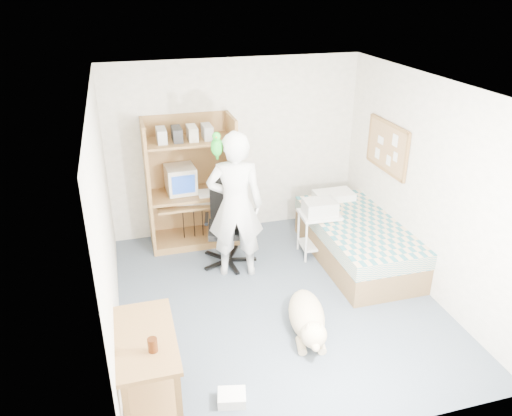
# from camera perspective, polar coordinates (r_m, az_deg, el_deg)

# --- Properties ---
(floor) EXTENTS (4.00, 4.00, 0.00)m
(floor) POSITION_cam_1_polar(r_m,az_deg,el_deg) (5.99, 2.39, -10.45)
(floor) COLOR #4D5A68
(floor) RESTS_ON ground
(wall_back) EXTENTS (3.60, 0.02, 2.50)m
(wall_back) POSITION_cam_1_polar(r_m,az_deg,el_deg) (7.16, -2.37, 6.89)
(wall_back) COLOR beige
(wall_back) RESTS_ON floor
(wall_right) EXTENTS (0.02, 4.00, 2.50)m
(wall_right) POSITION_cam_1_polar(r_m,az_deg,el_deg) (6.13, 18.84, 2.35)
(wall_right) COLOR beige
(wall_right) RESTS_ON floor
(wall_left) EXTENTS (0.02, 4.00, 2.50)m
(wall_left) POSITION_cam_1_polar(r_m,az_deg,el_deg) (5.14, -16.83, -1.77)
(wall_left) COLOR beige
(wall_left) RESTS_ON floor
(ceiling) EXTENTS (3.60, 4.00, 0.02)m
(ceiling) POSITION_cam_1_polar(r_m,az_deg,el_deg) (4.98, 2.91, 13.70)
(ceiling) COLOR white
(ceiling) RESTS_ON wall_back
(computer_hutch) EXTENTS (1.20, 0.63, 1.80)m
(computer_hutch) POSITION_cam_1_polar(r_m,az_deg,el_deg) (6.95, -7.42, 2.34)
(computer_hutch) COLOR brown
(computer_hutch) RESTS_ON floor
(bed) EXTENTS (1.02, 2.02, 0.66)m
(bed) POSITION_cam_1_polar(r_m,az_deg,el_deg) (6.77, 11.37, -3.62)
(bed) COLOR brown
(bed) RESTS_ON floor
(side_desk) EXTENTS (0.50, 1.00, 0.75)m
(side_desk) POSITION_cam_1_polar(r_m,az_deg,el_deg) (4.54, -12.25, -16.68)
(side_desk) COLOR brown
(side_desk) RESTS_ON floor
(corkboard) EXTENTS (0.04, 0.94, 0.66)m
(corkboard) POSITION_cam_1_polar(r_m,az_deg,el_deg) (6.76, 14.75, 6.76)
(corkboard) COLOR olive
(corkboard) RESTS_ON wall_right
(office_chair) EXTENTS (0.64, 0.64, 1.13)m
(office_chair) POSITION_cam_1_polar(r_m,az_deg,el_deg) (6.56, -3.24, -2.94)
(office_chair) COLOR black
(office_chair) RESTS_ON floor
(person) EXTENTS (0.76, 0.58, 1.88)m
(person) POSITION_cam_1_polar(r_m,az_deg,el_deg) (6.06, -2.38, 0.26)
(person) COLOR silver
(person) RESTS_ON floor
(parrot) EXTENTS (0.14, 0.24, 0.38)m
(parrot) POSITION_cam_1_polar(r_m,az_deg,el_deg) (5.75, -4.51, 7.16)
(parrot) COLOR #159424
(parrot) RESTS_ON person
(dog) EXTENTS (0.53, 1.16, 0.44)m
(dog) POSITION_cam_1_polar(r_m,az_deg,el_deg) (5.43, 5.90, -12.34)
(dog) COLOR beige
(dog) RESTS_ON floor
(printer_cart) EXTENTS (0.54, 0.44, 0.62)m
(printer_cart) POSITION_cam_1_polar(r_m,az_deg,el_deg) (6.76, 7.18, -2.17)
(printer_cart) COLOR silver
(printer_cart) RESTS_ON floor
(printer) EXTENTS (0.44, 0.34, 0.18)m
(printer) POSITION_cam_1_polar(r_m,az_deg,el_deg) (6.63, 7.32, 0.12)
(printer) COLOR #BBBBB5
(printer) RESTS_ON printer_cart
(crt_monitor) EXTENTS (0.41, 0.43, 0.37)m
(crt_monitor) POSITION_cam_1_polar(r_m,az_deg,el_deg) (6.89, -8.61, 3.26)
(crt_monitor) COLOR beige
(crt_monitor) RESTS_ON computer_hutch
(keyboard) EXTENTS (0.47, 0.23, 0.03)m
(keyboard) POSITION_cam_1_polar(r_m,az_deg,el_deg) (6.87, -7.12, 0.70)
(keyboard) COLOR beige
(keyboard) RESTS_ON computer_hutch
(pencil_cup) EXTENTS (0.08, 0.08, 0.12)m
(pencil_cup) POSITION_cam_1_polar(r_m,az_deg,el_deg) (6.91, -4.83, 2.34)
(pencil_cup) COLOR gold
(pencil_cup) RESTS_ON computer_hutch
(drink_glass) EXTENTS (0.08, 0.08, 0.12)m
(drink_glass) POSITION_cam_1_polar(r_m,az_deg,el_deg) (4.19, -11.73, -15.08)
(drink_glass) COLOR #3D1B09
(drink_glass) RESTS_ON side_desk
(floor_box_a) EXTENTS (0.29, 0.25, 0.10)m
(floor_box_a) POSITION_cam_1_polar(r_m,az_deg,el_deg) (4.77, -2.78, -20.84)
(floor_box_a) COLOR white
(floor_box_a) RESTS_ON floor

